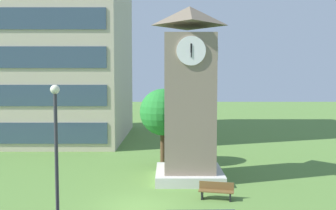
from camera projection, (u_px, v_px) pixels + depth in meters
name	position (u px, v px, depth m)	size (l,w,h in m)	color
ground_plane	(140.00, 207.00, 18.00)	(160.00, 160.00, 0.00)	#567F38
clock_tower	(190.00, 103.00, 22.57)	(4.07, 4.07, 10.57)	gray
park_bench	(217.00, 191.00, 19.06)	(1.86, 0.85, 0.88)	brown
street_lamp	(57.00, 143.00, 14.43)	(0.36, 0.36, 6.00)	#333338
tree_by_building	(164.00, 112.00, 26.41)	(3.35, 3.35, 5.51)	#513823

